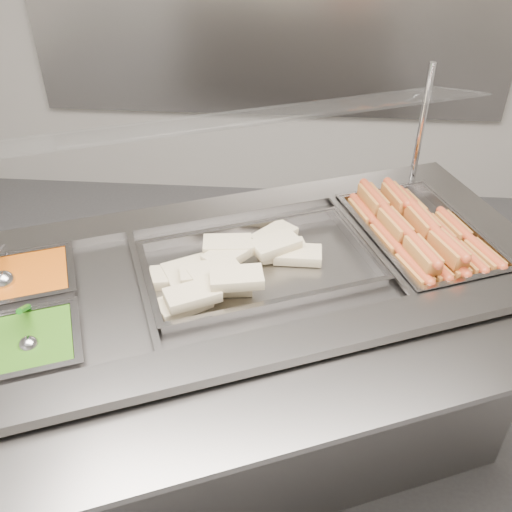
# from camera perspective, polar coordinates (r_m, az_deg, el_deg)

# --- Properties ---
(ground) EXTENTS (6.00, 6.00, 0.00)m
(ground) POSITION_cam_1_polar(r_m,az_deg,el_deg) (2.39, -2.58, -24.23)
(ground) COLOR #4B4B4D
(ground) RESTS_ON ground
(back_panel) EXTENTS (3.00, 0.04, 1.20)m
(back_panel) POSITION_cam_1_polar(r_m,az_deg,el_deg) (3.72, 1.53, 22.62)
(back_panel) COLOR gray
(back_panel) RESTS_ON ground
(steam_counter) EXTENTS (2.19, 1.58, 0.96)m
(steam_counter) POSITION_cam_1_polar(r_m,az_deg,el_deg) (2.18, -1.36, -10.99)
(steam_counter) COLOR gray
(steam_counter) RESTS_ON ground
(tray_rail) EXTENTS (1.88, 1.06, 0.06)m
(tray_rail) POSITION_cam_1_polar(r_m,az_deg,el_deg) (1.52, 4.46, -14.42)
(tray_rail) COLOR gray
(tray_rail) RESTS_ON steam_counter
(sneeze_guard) EXTENTS (1.75, 0.95, 0.47)m
(sneeze_guard) POSITION_cam_1_polar(r_m,az_deg,el_deg) (1.86, -3.85, 12.95)
(sneeze_guard) COLOR silver
(sneeze_guard) RESTS_ON steam_counter
(pan_hotdogs) EXTENTS (0.56, 0.68, 0.11)m
(pan_hotdogs) POSITION_cam_1_polar(r_m,az_deg,el_deg) (2.13, 15.95, 1.49)
(pan_hotdogs) COLOR gray
(pan_hotdogs) RESTS_ON steam_counter
(pan_wraps) EXTENTS (0.83, 0.67, 0.07)m
(pan_wraps) POSITION_cam_1_polar(r_m,az_deg,el_deg) (1.89, 0.31, -1.22)
(pan_wraps) COLOR gray
(pan_wraps) RESTS_ON steam_counter
(pan_beans) EXTENTS (0.39, 0.36, 0.11)m
(pan_beans) POSITION_cam_1_polar(r_m,az_deg,el_deg) (1.99, -22.36, -2.87)
(pan_beans) COLOR gray
(pan_beans) RESTS_ON steam_counter
(pan_peas) EXTENTS (0.39, 0.36, 0.11)m
(pan_peas) POSITION_cam_1_polar(r_m,az_deg,el_deg) (1.75, -22.48, -9.03)
(pan_peas) COLOR gray
(pan_peas) RESTS_ON steam_counter
(hotdogs_in_buns) EXTENTS (0.50, 0.60, 0.13)m
(hotdogs_in_buns) POSITION_cam_1_polar(r_m,az_deg,el_deg) (2.09, 15.75, 2.37)
(hotdogs_in_buns) COLOR #9E6521
(hotdogs_in_buns) RESTS_ON pan_hotdogs
(tortilla_wraps) EXTENTS (0.56, 0.55, 0.10)m
(tortilla_wraps) POSITION_cam_1_polar(r_m,az_deg,el_deg) (1.83, -2.78, -1.15)
(tortilla_wraps) COLOR tan
(tortilla_wraps) RESTS_ON pan_wraps
(ladle) EXTENTS (0.11, 0.20, 0.15)m
(ladle) POSITION_cam_1_polar(r_m,az_deg,el_deg) (1.95, -23.92, -2.20)
(ladle) COLOR #B9B9BE
(ladle) RESTS_ON pan_beans
(serving_spoon) EXTENTS (0.10, 0.18, 0.15)m
(serving_spoon) POSITION_cam_1_polar(r_m,az_deg,el_deg) (1.71, -21.83, -7.72)
(serving_spoon) COLOR #B9B9BE
(serving_spoon) RESTS_ON pan_peas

